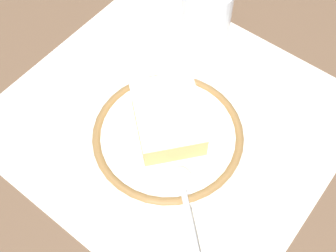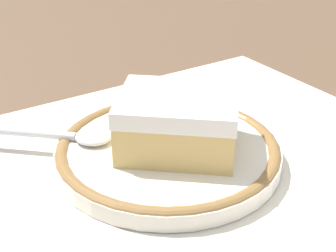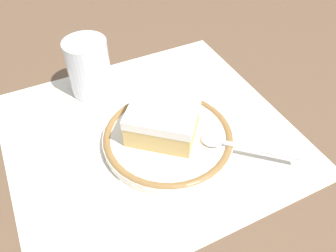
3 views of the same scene
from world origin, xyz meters
name	(u,v)px [view 1 (image 1 of 3)]	position (x,y,z in m)	size (l,w,h in m)	color
ground_plane	(171,118)	(0.00, 0.00, 0.00)	(2.40, 2.40, 0.00)	brown
placemat	(171,118)	(0.00, 0.00, 0.00)	(0.41, 0.44, 0.00)	beige
plate	(168,136)	(0.03, 0.02, 0.01)	(0.20, 0.20, 0.02)	silver
cake_slice	(168,118)	(0.02, 0.01, 0.04)	(0.13, 0.13, 0.05)	#DBB76B
spoon	(186,202)	(0.09, 0.09, 0.02)	(0.11, 0.12, 0.01)	silver
cup	(206,20)	(-0.14, -0.05, 0.04)	(0.07, 0.07, 0.10)	silver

